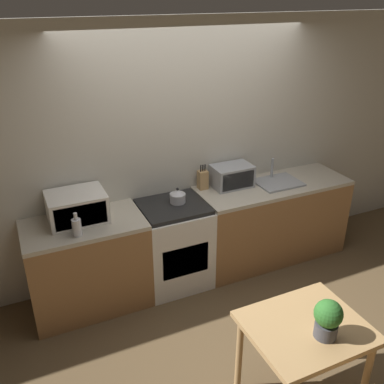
% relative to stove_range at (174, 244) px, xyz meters
% --- Properties ---
extents(ground_plane, '(16.00, 16.00, 0.00)m').
position_rel_stove_range_xyz_m(ground_plane, '(0.31, -0.61, -0.45)').
color(ground_plane, brown).
extents(wall_back, '(10.00, 0.06, 2.60)m').
position_rel_stove_range_xyz_m(wall_back, '(0.31, 0.34, 0.85)').
color(wall_back, beige).
rests_on(wall_back, ground_plane).
extents(counter_left_run, '(1.09, 0.62, 0.90)m').
position_rel_stove_range_xyz_m(counter_left_run, '(-0.87, 0.00, 0.00)').
color(counter_left_run, olive).
rests_on(counter_left_run, ground_plane).
extents(counter_right_run, '(1.70, 0.62, 0.90)m').
position_rel_stove_range_xyz_m(counter_right_run, '(1.18, 0.00, 0.00)').
color(counter_right_run, olive).
rests_on(counter_right_run, ground_plane).
extents(stove_range, '(0.66, 0.62, 0.90)m').
position_rel_stove_range_xyz_m(stove_range, '(0.00, 0.00, 0.00)').
color(stove_range, silver).
rests_on(stove_range, ground_plane).
extents(kettle, '(0.16, 0.16, 0.16)m').
position_rel_stove_range_xyz_m(kettle, '(0.06, 0.03, 0.52)').
color(kettle, '#B7B7BC').
rests_on(kettle, stove_range).
extents(microwave, '(0.51, 0.40, 0.26)m').
position_rel_stove_range_xyz_m(microwave, '(-0.90, 0.09, 0.58)').
color(microwave, silver).
rests_on(microwave, counter_left_run).
extents(bottle, '(0.08, 0.08, 0.21)m').
position_rel_stove_range_xyz_m(bottle, '(-0.95, -0.19, 0.54)').
color(bottle, silver).
rests_on(bottle, counter_left_run).
extents(knife_block, '(0.10, 0.09, 0.27)m').
position_rel_stove_range_xyz_m(knife_block, '(0.43, 0.22, 0.55)').
color(knife_block, tan).
rests_on(knife_block, counter_right_run).
extents(toaster_oven, '(0.42, 0.28, 0.23)m').
position_rel_stove_range_xyz_m(toaster_oven, '(0.74, 0.15, 0.57)').
color(toaster_oven, '#999BA0').
rests_on(toaster_oven, counter_right_run).
extents(sink_basin, '(0.47, 0.37, 0.24)m').
position_rel_stove_range_xyz_m(sink_basin, '(1.23, 0.01, 0.47)').
color(sink_basin, '#999BA0').
rests_on(sink_basin, counter_right_run).
extents(dining_table, '(0.81, 0.68, 0.73)m').
position_rel_stove_range_xyz_m(dining_table, '(0.27, -1.74, 0.18)').
color(dining_table, tan).
rests_on(dining_table, ground_plane).
extents(potted_plant, '(0.19, 0.19, 0.28)m').
position_rel_stove_range_xyz_m(potted_plant, '(0.31, -1.87, 0.44)').
color(potted_plant, '#424247').
rests_on(potted_plant, dining_table).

